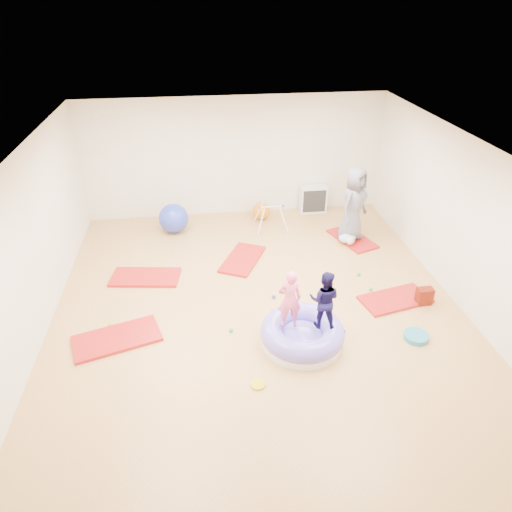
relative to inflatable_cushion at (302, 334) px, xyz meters
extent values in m
cube|color=#C88646|center=(-0.56, 0.94, -0.16)|extent=(7.00, 8.00, 0.01)
cube|color=white|center=(-0.56, 0.94, 2.64)|extent=(7.00, 8.00, 0.01)
cube|color=silver|center=(-0.56, 4.94, 1.24)|extent=(7.00, 0.01, 2.80)
cube|color=silver|center=(-0.56, -3.06, 1.24)|extent=(7.00, 0.01, 2.80)
cube|color=silver|center=(-4.06, 0.94, 1.24)|extent=(0.01, 8.00, 2.80)
cube|color=silver|center=(2.94, 0.94, 1.24)|extent=(0.01, 8.00, 2.80)
cube|color=red|center=(-2.90, 0.45, -0.13)|extent=(1.47, 1.03, 0.06)
cube|color=red|center=(-2.58, 2.19, -0.13)|extent=(1.37, 0.83, 0.05)
cube|color=red|center=(-0.65, 2.60, -0.14)|extent=(1.09, 1.37, 0.05)
cube|color=red|center=(1.90, 0.85, -0.14)|extent=(1.33, 0.86, 0.05)
cube|color=red|center=(1.85, 3.15, -0.14)|extent=(0.94, 1.30, 0.05)
cylinder|color=white|center=(0.00, 0.00, -0.09)|extent=(1.28, 1.28, 0.14)
torus|color=#6D60DA|center=(0.00, 0.00, 0.04)|extent=(1.32, 1.32, 0.35)
ellipsoid|color=#6D60DA|center=(0.00, 0.00, -0.04)|extent=(0.70, 0.70, 0.31)
imported|color=#FE5F91|center=(-0.22, 0.04, 0.71)|extent=(0.36, 0.24, 0.99)
imported|color=#110D39|center=(0.30, -0.03, 0.70)|extent=(0.57, 0.51, 0.96)
imported|color=slate|center=(1.79, 3.14, 0.70)|extent=(0.94, 0.91, 1.62)
ellipsoid|color=#9BCCFF|center=(1.67, 2.97, -0.01)|extent=(0.37, 0.24, 0.21)
sphere|color=beige|center=(1.67, 2.79, 0.02)|extent=(0.17, 0.17, 0.17)
sphere|color=green|center=(1.52, 1.72, -0.13)|extent=(0.07, 0.07, 0.07)
sphere|color=#2738B6|center=(0.72, 0.11, -0.13)|extent=(0.07, 0.07, 0.07)
sphere|color=#2738B6|center=(-0.24, 1.22, -0.13)|extent=(0.07, 0.07, 0.07)
sphere|color=#2738B6|center=(-2.01, 2.41, -0.13)|extent=(0.07, 0.07, 0.07)
sphere|color=green|center=(-1.08, 0.40, -0.13)|extent=(0.07, 0.07, 0.07)
sphere|color=gold|center=(-3.04, 0.80, -0.13)|extent=(0.07, 0.07, 0.07)
sphere|color=green|center=(1.57, 1.20, -0.13)|extent=(0.07, 0.07, 0.07)
sphere|color=#2738B6|center=(-2.05, 4.08, 0.17)|extent=(0.66, 0.66, 0.66)
sphere|color=orange|center=(0.00, 4.45, 0.05)|extent=(0.42, 0.42, 0.42)
cylinder|color=silver|center=(-0.11, 3.71, 0.14)|extent=(0.21, 0.22, 0.56)
cylinder|color=silver|center=(-0.11, 4.19, 0.14)|extent=(0.21, 0.22, 0.56)
cylinder|color=silver|center=(0.41, 3.71, 0.14)|extent=(0.21, 0.22, 0.56)
cylinder|color=silver|center=(0.41, 4.19, 0.14)|extent=(0.21, 0.22, 0.56)
cylinder|color=silver|center=(0.15, 3.95, 0.38)|extent=(0.54, 0.03, 0.03)
sphere|color=red|center=(-0.12, 3.95, 0.38)|extent=(0.07, 0.07, 0.07)
sphere|color=#2738B6|center=(0.43, 3.95, 0.38)|extent=(0.07, 0.07, 0.07)
cube|color=silver|center=(1.34, 4.74, 0.16)|extent=(0.65, 0.32, 0.65)
cube|color=#242424|center=(1.34, 4.58, 0.16)|extent=(0.56, 0.02, 0.56)
cube|color=silver|center=(1.34, 4.69, 0.16)|extent=(0.02, 0.22, 0.57)
cube|color=silver|center=(1.34, 4.69, 0.16)|extent=(0.57, 0.22, 0.02)
cylinder|color=teal|center=(1.82, -0.17, -0.12)|extent=(0.39, 0.39, 0.09)
cube|color=#B6220C|center=(2.35, 0.70, 0.00)|extent=(0.28, 0.18, 0.32)
cylinder|color=gold|center=(-0.81, -0.80, -0.15)|extent=(0.21, 0.21, 0.03)
camera|label=1|loc=(-1.46, -5.35, 4.69)|focal=32.00mm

